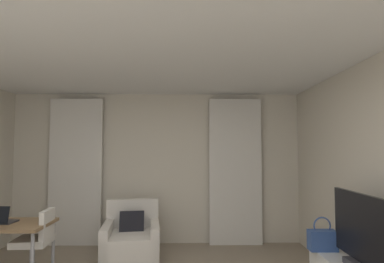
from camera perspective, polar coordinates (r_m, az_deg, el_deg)
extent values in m
cube|color=beige|center=(5.63, -6.45, -6.51)|extent=(5.12, 0.06, 2.60)
cube|color=white|center=(2.81, -12.98, 17.86)|extent=(5.12, 6.12, 0.06)
cube|color=silver|center=(5.81, -20.30, -6.72)|extent=(0.90, 0.06, 2.50)
cube|color=silver|center=(5.53, 7.84, -7.08)|extent=(0.90, 0.06, 2.50)
cube|color=silver|center=(4.95, -10.96, -19.82)|extent=(0.90, 0.96, 0.41)
cube|color=silver|center=(5.20, -10.66, -14.24)|extent=(0.81, 0.24, 0.43)
cube|color=silver|center=(4.92, -6.79, -19.10)|extent=(0.23, 0.88, 0.55)
cube|color=silver|center=(4.96, -15.07, -18.89)|extent=(0.23, 0.88, 0.55)
cube|color=black|center=(5.00, -10.83, -16.03)|extent=(0.38, 0.24, 0.37)
cylinder|color=#99999E|center=(4.70, -23.82, -18.75)|extent=(0.04, 0.04, 0.69)
cube|color=silver|center=(4.52, -26.89, -17.29)|extent=(0.42, 0.42, 0.08)
cube|color=silver|center=(4.41, -24.72, -14.90)|extent=(0.08, 0.36, 0.34)
cube|color=#2D2D33|center=(4.61, -31.22, -13.82)|extent=(0.33, 0.24, 0.02)
cube|color=black|center=(3.48, 28.26, -15.08)|extent=(0.04, 0.97, 0.64)
cube|color=#335193|center=(3.96, 22.53, -17.73)|extent=(0.30, 0.14, 0.22)
torus|color=#335193|center=(3.92, 22.48, -15.47)|extent=(0.20, 0.02, 0.20)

